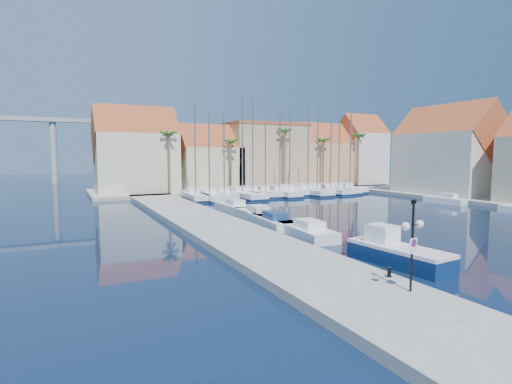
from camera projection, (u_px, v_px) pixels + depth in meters
ground at (424, 255)px, 25.26m from camera, size 260.00×260.00×0.00m
quay_west at (216, 227)px, 33.42m from camera, size 6.00×77.00×0.50m
shore_north at (249, 188)px, 72.58m from camera, size 54.00×16.00×0.50m
shore_east at (505, 201)px, 52.59m from camera, size 12.00×60.00×0.50m
lamp_post at (413, 232)px, 16.77m from camera, size 1.33×0.51×3.95m
bollard at (389, 272)px, 19.00m from camera, size 0.19×0.19×0.47m
fishing_boat at (396, 252)px, 22.98m from camera, size 2.61×6.31×2.15m
motorboat_west_0 at (306, 230)px, 30.76m from camera, size 2.77×7.00×1.40m
motorboat_west_1 at (272, 221)px, 35.08m from camera, size 2.65×6.84×1.40m
motorboat_west_2 at (256, 214)px, 39.24m from camera, size 2.45×6.83×1.40m
motorboat_west_3 at (233, 207)px, 44.58m from camera, size 2.16×6.48×1.40m
motorboat_east_1 at (445, 200)px, 51.60m from camera, size 2.35×5.41×1.40m
sailboat_0 at (195, 195)px, 56.24m from camera, size 3.09×9.54×13.25m
sailboat_1 at (208, 195)px, 56.67m from camera, size 3.00×10.84×12.03m
sailboat_2 at (223, 194)px, 57.87m from camera, size 2.85×8.38×12.16m
sailboat_3 at (240, 194)px, 58.39m from camera, size 3.82×11.30×14.43m
sailboat_4 at (251, 193)px, 60.04m from camera, size 2.36×8.78×14.52m
sailboat_5 at (264, 192)px, 60.68m from camera, size 2.37×8.59×11.96m
sailboat_6 at (278, 192)px, 61.31m from camera, size 2.94×10.26×12.98m
sailboat_7 at (288, 191)px, 63.30m from camera, size 2.65×8.68×13.29m
sailboat_8 at (305, 191)px, 63.55m from camera, size 3.65×11.37×14.29m
sailboat_9 at (315, 190)px, 64.85m from camera, size 2.53×8.89×14.20m
sailboat_10 at (328, 190)px, 65.19m from camera, size 2.98×10.29×11.39m
sailboat_11 at (336, 189)px, 66.36m from camera, size 3.12×9.87×12.82m
sailboat_12 at (348, 188)px, 67.87m from camera, size 2.58×8.28×13.15m
building_0 at (136, 153)px, 62.40m from camera, size 12.30×9.00×13.50m
building_1 at (209, 161)px, 67.74m from camera, size 10.30×8.00×11.00m
building_2 at (264, 155)px, 73.33m from camera, size 14.20×10.20×11.50m
building_3 at (321, 157)px, 77.69m from camera, size 10.30×8.00×12.00m
building_4 at (361, 152)px, 80.60m from camera, size 8.30×8.00×14.00m
building_6 at (448, 153)px, 60.07m from camera, size 9.00×14.30×13.50m
palm_0 at (168, 136)px, 59.43m from camera, size 2.60×2.60×10.15m
palm_1 at (231, 143)px, 63.86m from camera, size 2.60×2.60×9.15m
palm_2 at (285, 133)px, 68.04m from camera, size 2.60×2.60×11.15m
palm_3 at (323, 142)px, 71.65m from camera, size 2.60×2.60×9.65m
palm_4 at (358, 138)px, 75.04m from camera, size 2.60×2.60×10.65m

